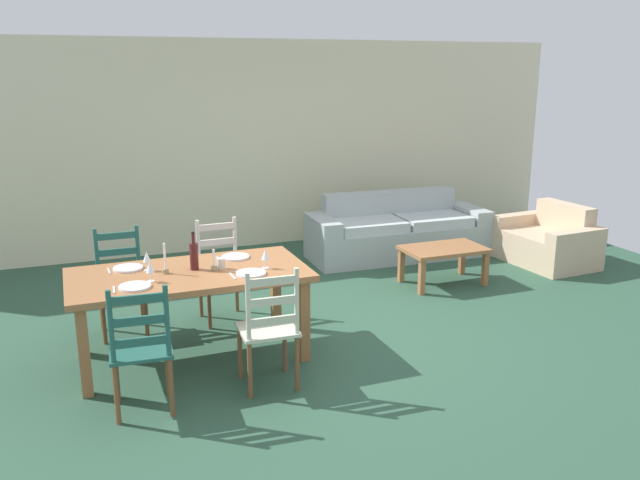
{
  "coord_description": "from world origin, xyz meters",
  "views": [
    {
      "loc": [
        -2.06,
        -5.17,
        2.35
      ],
      "look_at": [
        0.15,
        0.49,
        0.75
      ],
      "focal_mm": 36.99,
      "sensor_mm": 36.0,
      "label": 1
    }
  ],
  "objects": [
    {
      "name": "ground_plane",
      "position": [
        0.0,
        0.0,
        -0.01
      ],
      "size": [
        9.6,
        9.6,
        0.02
      ],
      "primitive_type": "cube",
      "color": "#2C503C"
    },
    {
      "name": "wall_far",
      "position": [
        0.0,
        3.3,
        1.35
      ],
      "size": [
        9.6,
        0.16,
        2.7
      ],
      "primitive_type": "cube",
      "color": "beige",
      "rests_on": "ground_plane"
    },
    {
      "name": "dining_table",
      "position": [
        -1.2,
        -0.06,
        0.66
      ],
      "size": [
        1.9,
        0.96,
        0.75
      ],
      "color": "#9D643B",
      "rests_on": "ground_plane"
    },
    {
      "name": "dining_chair_near_left",
      "position": [
        -1.69,
        -0.83,
        0.48
      ],
      "size": [
        0.45,
        0.43,
        0.96
      ],
      "color": "#22584D",
      "rests_on": "ground_plane"
    },
    {
      "name": "dining_chair_near_right",
      "position": [
        -0.76,
        -0.8,
        0.48
      ],
      "size": [
        0.44,
        0.42,
        0.96
      ],
      "color": "beige",
      "rests_on": "ground_plane"
    },
    {
      "name": "dining_chair_far_left",
      "position": [
        -1.68,
        0.72,
        0.48
      ],
      "size": [
        0.42,
        0.4,
        0.96
      ],
      "color": "#21594F",
      "rests_on": "ground_plane"
    },
    {
      "name": "dining_chair_far_right",
      "position": [
        -0.76,
        0.73,
        0.48
      ],
      "size": [
        0.43,
        0.41,
        0.96
      ],
      "color": "beige",
      "rests_on": "ground_plane"
    },
    {
      "name": "dinner_plate_near_left",
      "position": [
        -1.65,
        -0.31,
        0.76
      ],
      "size": [
        0.24,
        0.24,
        0.02
      ],
      "primitive_type": "cylinder",
      "color": "white",
      "rests_on": "dining_table"
    },
    {
      "name": "fork_near_left",
      "position": [
        -1.8,
        -0.31,
        0.75
      ],
      "size": [
        0.02,
        0.17,
        0.01
      ],
      "primitive_type": "cube",
      "rotation": [
        0.0,
        0.0,
        -0.05
      ],
      "color": "silver",
      "rests_on": "dining_table"
    },
    {
      "name": "dinner_plate_near_right",
      "position": [
        -0.75,
        -0.31,
        0.76
      ],
      "size": [
        0.24,
        0.24,
        0.02
      ],
      "primitive_type": "cylinder",
      "color": "white",
      "rests_on": "dining_table"
    },
    {
      "name": "fork_near_right",
      "position": [
        -0.9,
        -0.31,
        0.75
      ],
      "size": [
        0.02,
        0.17,
        0.01
      ],
      "primitive_type": "cube",
      "rotation": [
        0.0,
        0.0,
        0.02
      ],
      "color": "silver",
      "rests_on": "dining_table"
    },
    {
      "name": "dinner_plate_far_left",
      "position": [
        -1.65,
        0.19,
        0.76
      ],
      "size": [
        0.24,
        0.24,
        0.02
      ],
      "primitive_type": "cylinder",
      "color": "white",
      "rests_on": "dining_table"
    },
    {
      "name": "fork_far_left",
      "position": [
        -1.8,
        0.19,
        0.75
      ],
      "size": [
        0.02,
        0.17,
        0.01
      ],
      "primitive_type": "cube",
      "rotation": [
        0.0,
        0.0,
        0.02
      ],
      "color": "silver",
      "rests_on": "dining_table"
    },
    {
      "name": "dinner_plate_far_right",
      "position": [
        -0.75,
        0.19,
        0.76
      ],
      "size": [
        0.24,
        0.24,
        0.02
      ],
      "primitive_type": "cylinder",
      "color": "white",
      "rests_on": "dining_table"
    },
    {
      "name": "fork_far_right",
      "position": [
        -0.9,
        0.19,
        0.75
      ],
      "size": [
        0.03,
        0.17,
        0.01
      ],
      "primitive_type": "cube",
      "rotation": [
        0.0,
        0.0,
        -0.07
      ],
      "color": "silver",
      "rests_on": "dining_table"
    },
    {
      "name": "wine_bottle",
      "position": [
        -1.14,
        -0.01,
        0.87
      ],
      "size": [
        0.07,
        0.07,
        0.32
      ],
      "color": "#471919",
      "rests_on": "dining_table"
    },
    {
      "name": "wine_glass_near_left",
      "position": [
        -1.52,
        -0.21,
        0.86
      ],
      "size": [
        0.06,
        0.06,
        0.16
      ],
      "color": "white",
      "rests_on": "dining_table"
    },
    {
      "name": "wine_glass_near_right",
      "position": [
        -0.6,
        -0.2,
        0.86
      ],
      "size": [
        0.06,
        0.06,
        0.16
      ],
      "color": "white",
      "rests_on": "dining_table"
    },
    {
      "name": "wine_glass_far_left",
      "position": [
        -1.51,
        0.09,
        0.86
      ],
      "size": [
        0.06,
        0.06,
        0.16
      ],
      "color": "white",
      "rests_on": "dining_table"
    },
    {
      "name": "coffee_cup_primary",
      "position": [
        -0.94,
        -0.08,
        0.8
      ],
      "size": [
        0.07,
        0.07,
        0.09
      ],
      "primitive_type": "cylinder",
      "color": "beige",
      "rests_on": "dining_table"
    },
    {
      "name": "candle_tall",
      "position": [
        -1.38,
        -0.04,
        0.82
      ],
      "size": [
        0.05,
        0.05,
        0.25
      ],
      "color": "#998C66",
      "rests_on": "dining_table"
    },
    {
      "name": "candle_short",
      "position": [
        -1.0,
        -0.1,
        0.8
      ],
      "size": [
        0.05,
        0.05,
        0.18
      ],
      "color": "#998C66",
      "rests_on": "dining_table"
    },
    {
      "name": "couch",
      "position": [
        1.82,
        2.07,
        0.29
      ],
      "size": [
        2.31,
        0.89,
        0.8
      ],
      "color": "#A2ABAB",
      "rests_on": "ground_plane"
    },
    {
      "name": "coffee_table",
      "position": [
        1.77,
        0.86,
        0.36
      ],
      "size": [
        0.9,
        0.56,
        0.42
      ],
      "color": "#9D643B",
      "rests_on": "ground_plane"
    },
    {
      "name": "armchair_upholstered",
      "position": [
        3.43,
        1.11,
        0.25
      ],
      "size": [
        0.88,
        1.21,
        0.72
      ],
      "color": "#D1B391",
      "rests_on": "ground_plane"
    }
  ]
}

